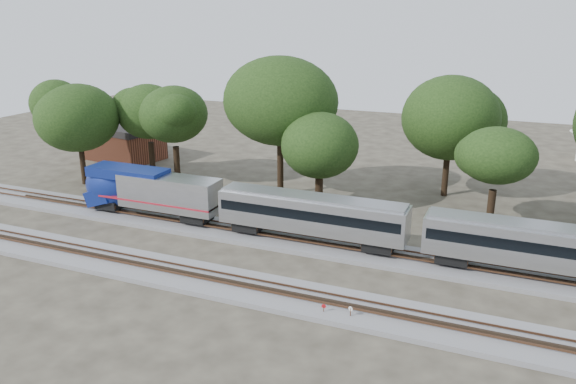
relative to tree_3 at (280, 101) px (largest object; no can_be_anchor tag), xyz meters
name	(u,v)px	position (x,y,z in m)	size (l,w,h in m)	color
ground	(269,269)	(7.17, -19.10, -10.96)	(160.00, 160.00, 0.00)	#383328
track_far	(295,241)	(7.17, -13.10, -10.75)	(160.00, 5.00, 0.73)	slate
track_near	(247,288)	(7.17, -23.10, -10.75)	(160.00, 5.00, 0.73)	slate
switch_stand_red	(324,309)	(13.91, -24.59, -10.33)	(0.31, 0.09, 0.98)	#512D19
switch_stand_white	(350,312)	(15.81, -24.42, -10.25)	(0.34, 0.16, 1.12)	#512D19
switch_lever	(300,314)	(12.33, -25.17, -10.81)	(0.50, 0.30, 0.30)	#512D19
brick_building	(124,142)	(-27.63, 6.69, -8.45)	(11.47, 8.99, 4.98)	brown
tree_0	(78,118)	(-24.33, -5.52, -2.66)	(8.46, 8.46, 11.92)	black
tree_1	(148,112)	(-18.22, 0.31, -2.42)	(8.70, 8.70, 12.26)	black
tree_2	(174,114)	(-13.74, -0.74, -2.29)	(8.83, 8.83, 12.45)	black
tree_3	(280,101)	(0.00, 0.00, 0.00)	(11.15, 11.15, 15.72)	black
tree_4	(320,145)	(5.94, -3.23, -3.86)	(7.24, 7.24, 10.20)	black
tree_5	(451,118)	(17.91, 6.94, -1.80)	(9.33, 9.33, 13.15)	black
tree_6	(497,156)	(23.50, -2.30, -3.50)	(7.60, 7.60, 10.72)	black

